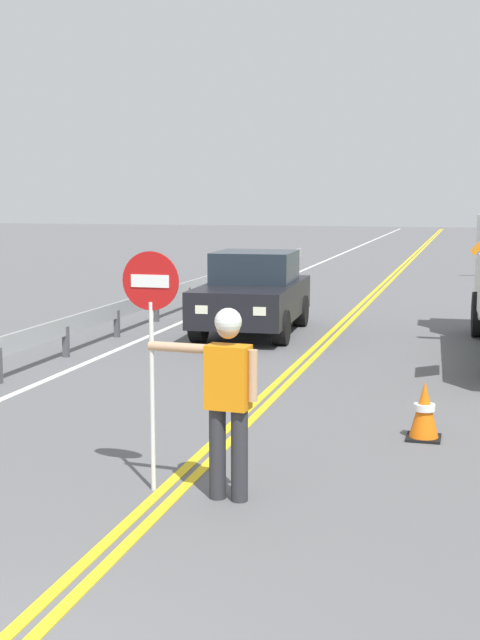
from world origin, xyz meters
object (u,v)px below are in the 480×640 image
at_px(oncoming_sedan_nearest, 253,294).
at_px(stop_sign_paddle, 151,317).
at_px(traffic_cone_lead, 424,411).
at_px(flagger_worker, 227,391).

bearing_deg(oncoming_sedan_nearest, stop_sign_paddle, -81.40).
height_order(stop_sign_paddle, oncoming_sedan_nearest, stop_sign_paddle).
relative_size(stop_sign_paddle, traffic_cone_lead, 3.33).
bearing_deg(stop_sign_paddle, oncoming_sedan_nearest, 98.60).
relative_size(oncoming_sedan_nearest, traffic_cone_lead, 5.97).
relative_size(flagger_worker, oncoming_sedan_nearest, 0.44).
bearing_deg(oncoming_sedan_nearest, traffic_cone_lead, -61.54).
bearing_deg(flagger_worker, oncoming_sedan_nearest, 102.88).
distance_m(flagger_worker, traffic_cone_lead, 3.15).
bearing_deg(stop_sign_paddle, traffic_cone_lead, 45.85).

